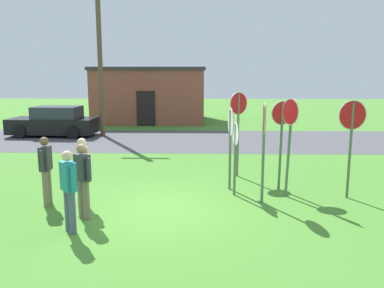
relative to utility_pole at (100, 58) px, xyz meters
The scene contains 16 objects.
ground_plane 12.43m from the utility_pole, 70.04° to the right, with size 80.00×80.00×0.00m, color #47842D.
street_asphalt 5.76m from the utility_pole, 17.70° to the right, with size 60.00×6.40×0.01m, color #4C4C51.
building_background 6.97m from the utility_pole, 75.16° to the left, with size 7.15×5.49×3.53m.
utility_pole is the anchor object (origin of this frame).
parked_car_on_street 4.05m from the utility_pole, behind, with size 4.36×2.14×1.51m.
stop_sign_far_back 13.58m from the utility_pole, 48.45° to the right, with size 0.75×0.15×2.53m.
stop_sign_tallest 12.07m from the utility_pole, 52.22° to the right, with size 0.62×0.25×2.46m.
stop_sign_nearest 10.30m from the utility_pole, 51.85° to the right, with size 0.57×0.44×2.63m.
stop_sign_leaning_right 11.85m from the utility_pole, 58.77° to the right, with size 0.12×0.60×1.95m.
stop_sign_rear_right 12.56m from the utility_pole, 53.47° to the right, with size 0.30×0.65×2.57m.
stop_sign_rear_left 11.29m from the utility_pole, 57.74° to the right, with size 0.11×0.76×2.28m.
stop_sign_low_front 12.60m from the utility_pole, 57.73° to the right, with size 0.11×0.76×2.49m.
person_holding_notes 11.30m from the utility_pole, 82.89° to the right, with size 0.24×0.57×1.69m.
person_in_blue 12.32m from the utility_pole, 77.87° to the right, with size 0.45×0.41×1.69m.
person_on_left 11.57m from the utility_pole, 78.17° to the right, with size 0.30×0.55×1.69m.
person_with_sunhat 13.05m from the utility_pole, 78.82° to the right, with size 0.40×0.45×1.69m.
Camera 1 is at (1.13, -9.00, 3.22)m, focal length 37.33 mm.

